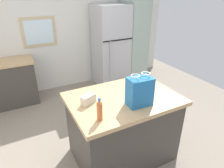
# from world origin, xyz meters

# --- Properties ---
(ground) EXTENTS (6.42, 6.42, 0.00)m
(ground) POSITION_xyz_m (0.00, 0.00, 0.00)
(ground) COLOR gray
(back_wall) EXTENTS (5.35, 0.13, 2.53)m
(back_wall) POSITION_xyz_m (-0.01, 2.32, 1.27)
(back_wall) COLOR silver
(back_wall) RESTS_ON ground
(kitchen_island) EXTENTS (1.33, 0.95, 0.93)m
(kitchen_island) POSITION_xyz_m (0.09, -0.29, 0.47)
(kitchen_island) COLOR #423D38
(kitchen_island) RESTS_ON ground
(refrigerator) EXTENTS (0.73, 0.71, 1.84)m
(refrigerator) POSITION_xyz_m (1.05, 1.90, 0.92)
(refrigerator) COLOR #B7B7BC
(refrigerator) RESTS_ON ground
(tall_cabinet) EXTENTS (0.49, 0.63, 2.08)m
(tall_cabinet) POSITION_xyz_m (1.68, 1.90, 1.04)
(tall_cabinet) COLOR #9EB2A8
(tall_cabinet) RESTS_ON ground
(shopping_bag) EXTENTS (0.29, 0.20, 0.38)m
(shopping_bag) POSITION_xyz_m (0.15, -0.52, 1.10)
(shopping_bag) COLOR #236BAD
(shopping_bag) RESTS_ON kitchen_island
(small_box) EXTENTS (0.19, 0.15, 0.11)m
(small_box) POSITION_xyz_m (-0.35, -0.23, 0.98)
(small_box) COLOR beige
(small_box) RESTS_ON kitchen_island
(bottle) EXTENTS (0.06, 0.06, 0.25)m
(bottle) POSITION_xyz_m (-0.36, -0.58, 1.04)
(bottle) COLOR #C66633
(bottle) RESTS_ON kitchen_island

